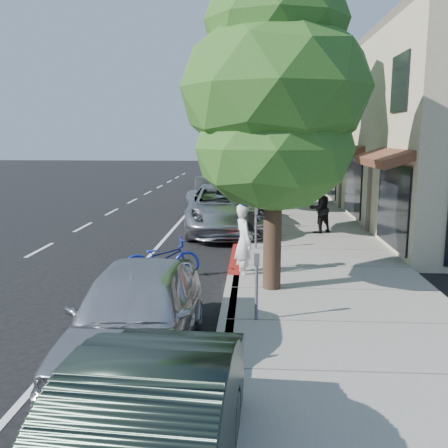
# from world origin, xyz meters

# --- Properties ---
(ground) EXTENTS (120.00, 120.00, 0.00)m
(ground) POSITION_xyz_m (0.00, 0.00, 0.00)
(ground) COLOR black
(ground) RESTS_ON ground
(sidewalk) EXTENTS (4.60, 56.00, 0.15)m
(sidewalk) POSITION_xyz_m (2.30, 8.00, 0.07)
(sidewalk) COLOR gray
(sidewalk) RESTS_ON ground
(curb) EXTENTS (0.30, 56.00, 0.15)m
(curb) POSITION_xyz_m (0.00, 8.00, 0.07)
(curb) COLOR #9E998E
(curb) RESTS_ON ground
(curb_red_segment) EXTENTS (0.32, 4.00, 0.15)m
(curb_red_segment) POSITION_xyz_m (0.00, 1.00, 0.07)
(curb_red_segment) COLOR maroon
(curb_red_segment) RESTS_ON ground
(storefront_building) EXTENTS (10.00, 36.00, 7.00)m
(storefront_building) POSITION_xyz_m (9.60, 18.00, 3.50)
(storefront_building) COLOR beige
(storefront_building) RESTS_ON ground
(street_tree_0) EXTENTS (4.06, 4.06, 7.02)m
(street_tree_0) POSITION_xyz_m (0.90, -2.00, 4.38)
(street_tree_0) COLOR black
(street_tree_0) RESTS_ON ground
(street_tree_1) EXTENTS (4.65, 4.65, 8.23)m
(street_tree_1) POSITION_xyz_m (0.90, 4.00, 5.16)
(street_tree_1) COLOR black
(street_tree_1) RESTS_ON ground
(street_tree_2) EXTENTS (4.85, 4.85, 7.14)m
(street_tree_2) POSITION_xyz_m (0.90, 10.00, 4.30)
(street_tree_2) COLOR black
(street_tree_2) RESTS_ON ground
(street_tree_3) EXTENTS (5.16, 5.16, 8.57)m
(street_tree_3) POSITION_xyz_m (0.90, 16.00, 5.31)
(street_tree_3) COLOR black
(street_tree_3) RESTS_ON ground
(street_tree_4) EXTENTS (4.62, 4.62, 7.73)m
(street_tree_4) POSITION_xyz_m (0.90, 22.00, 4.79)
(street_tree_4) COLOR black
(street_tree_4) RESTS_ON ground
(street_tree_5) EXTENTS (5.31, 5.31, 7.72)m
(street_tree_5) POSITION_xyz_m (0.90, 28.00, 4.64)
(street_tree_5) COLOR black
(street_tree_5) RESTS_ON ground
(cyclist) EXTENTS (0.66, 0.80, 1.88)m
(cyclist) POSITION_xyz_m (0.25, -0.76, 0.94)
(cyclist) COLOR white
(cyclist) RESTS_ON ground
(bicycle) EXTENTS (2.02, 1.26, 1.00)m
(bicycle) POSITION_xyz_m (-1.80, -0.83, 0.50)
(bicycle) COLOR #16259D
(bicycle) RESTS_ON ground
(silver_suv) EXTENTS (3.67, 6.57, 1.74)m
(silver_suv) POSITION_xyz_m (-0.64, 5.51, 0.87)
(silver_suv) COLOR #A8A9AD
(silver_suv) RESTS_ON ground
(dark_sedan) EXTENTS (1.89, 4.48, 1.44)m
(dark_sedan) POSITION_xyz_m (-1.75, 12.46, 0.72)
(dark_sedan) COLOR black
(dark_sedan) RESTS_ON ground
(white_pickup) EXTENTS (2.72, 6.02, 1.71)m
(white_pickup) POSITION_xyz_m (-0.50, 16.32, 0.86)
(white_pickup) COLOR white
(white_pickup) RESTS_ON ground
(dark_suv_far) EXTENTS (2.52, 4.99, 1.63)m
(dark_suv_far) POSITION_xyz_m (-2.20, 23.48, 0.81)
(dark_suv_far) COLOR black
(dark_suv_far) RESTS_ON ground
(near_car_a) EXTENTS (1.92, 4.61, 1.56)m
(near_car_a) POSITION_xyz_m (-1.34, -5.50, 0.78)
(near_car_a) COLOR #B5B5BA
(near_car_a) RESTS_ON ground
(pedestrian) EXTENTS (1.06, 1.01, 1.73)m
(pedestrian) POSITION_xyz_m (2.79, 4.66, 1.02)
(pedestrian) COLOR black
(pedestrian) RESTS_ON sidewalk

